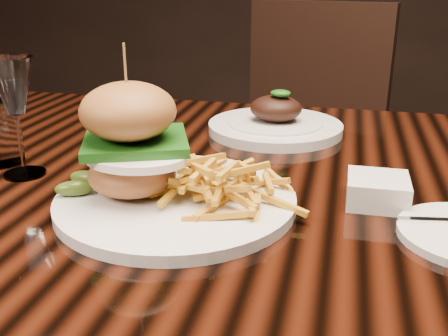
% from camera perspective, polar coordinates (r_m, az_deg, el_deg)
% --- Properties ---
extents(dining_table, '(1.60, 0.90, 0.75)m').
position_cam_1_polar(dining_table, '(0.81, 6.19, -6.26)').
color(dining_table, black).
rests_on(dining_table, ground).
extents(burger_plate, '(0.31, 0.31, 0.21)m').
position_cam_1_polar(burger_plate, '(0.67, -6.38, 0.02)').
color(burger_plate, silver).
rests_on(burger_plate, dining_table).
extents(ramekin, '(0.08, 0.08, 0.04)m').
position_cam_1_polar(ramekin, '(0.71, 16.37, -2.36)').
color(ramekin, silver).
rests_on(ramekin, dining_table).
extents(wine_glass, '(0.06, 0.06, 0.17)m').
position_cam_1_polar(wine_glass, '(0.80, -21.96, 7.83)').
color(wine_glass, white).
rests_on(wine_glass, dining_table).
extents(far_dish, '(0.25, 0.25, 0.08)m').
position_cam_1_polar(far_dish, '(0.99, 5.61, 4.81)').
color(far_dish, silver).
rests_on(far_dish, dining_table).
extents(chair_far, '(0.56, 0.56, 0.95)m').
position_cam_1_polar(chair_far, '(1.68, 8.57, 3.20)').
color(chair_far, black).
rests_on(chair_far, ground).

